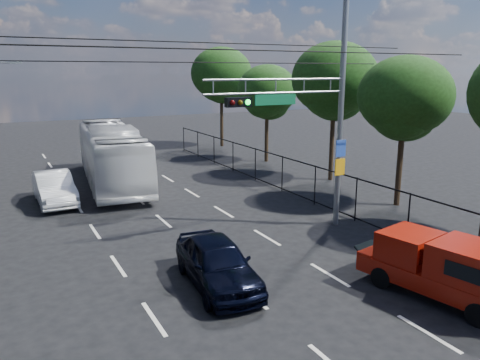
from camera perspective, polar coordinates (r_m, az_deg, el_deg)
lane_markings at (r=23.13m, az=-10.92°, el=-3.55°), size 6.12×38.00×0.01m
signal_mast at (r=19.20m, az=9.44°, el=9.05°), size 6.43×0.39×9.50m
utility_wires at (r=17.30m, az=-6.73°, el=15.29°), size 22.00×5.04×0.74m
fence_right at (r=24.53m, az=7.49°, el=0.03°), size 0.06×34.03×2.00m
tree_right_b at (r=23.97m, az=19.40°, el=8.84°), size 4.50×4.50×7.31m
tree_right_c at (r=28.74m, az=11.44°, el=11.27°), size 5.10×5.10×8.29m
tree_right_d at (r=34.27m, az=3.33°, el=10.31°), size 4.32×4.32×7.02m
tree_right_e at (r=41.37m, az=-2.28°, el=12.32°), size 5.28×5.28×8.58m
red_pickup at (r=15.14m, az=23.77°, el=-9.66°), size 2.74×5.21×1.85m
navy_hatchback at (r=14.77m, az=-2.79°, el=-10.00°), size 2.23×4.62×1.52m
white_bus at (r=28.68m, az=-15.36°, el=2.99°), size 4.25×12.59×3.44m
white_van at (r=25.43m, az=-21.71°, el=-0.90°), size 1.74×4.83×1.58m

